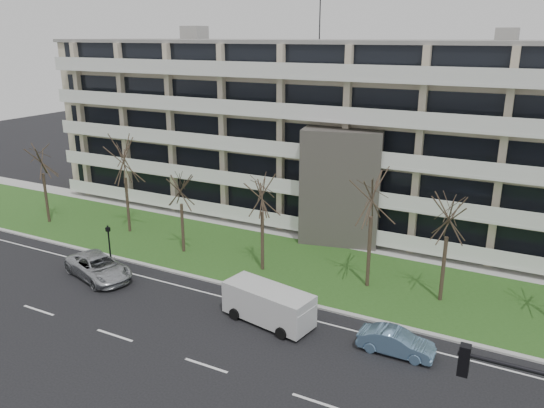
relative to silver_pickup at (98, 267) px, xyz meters
The scene contains 16 objects.
ground 13.11m from the silver_pickup, 22.55° to the right, with size 160.00×160.00×0.00m, color black.
grass_verge 14.50m from the silver_pickup, 33.43° to the left, with size 90.00×10.00×0.06m, color #264D19.
curb 12.47m from the silver_pickup, 13.85° to the left, with size 90.00×0.35×0.12m, color #B2B2AD.
sidewalk 18.12m from the silver_pickup, 48.12° to the left, with size 90.00×2.00×0.08m, color #B2B2AD.
lane_edge_line 12.20m from the silver_pickup, ahead, with size 90.00×0.12×0.01m, color white.
apartment_building 24.59m from the silver_pickup, 59.24° to the left, with size 60.50×15.10×18.75m.
silver_pickup is the anchor object (origin of this frame).
blue_sedan 20.13m from the silver_pickup, ahead, with size 1.36×3.89×1.28m, color #739EC7.
white_van 12.92m from the silver_pickup, ahead, with size 5.62×2.92×2.07m.
pedestrian_signal 2.55m from the silver_pickup, 114.35° to the left, with size 0.29×0.23×2.91m.
tree_0 14.67m from the silver_pickup, 152.66° to the left, with size 3.94×3.94×7.88m.
tree_1 10.48m from the silver_pickup, 118.71° to the left, with size 4.16×4.16×8.32m.
tree_2 8.08m from the silver_pickup, 69.30° to the left, with size 3.39×3.39×6.79m.
tree_3 12.23m from the silver_pickup, 33.94° to the left, with size 3.81×3.81×7.63m.
tree_4 18.89m from the silver_pickup, 23.31° to the left, with size 4.30×4.30×8.59m.
tree_5 22.87m from the silver_pickup, 19.09° to the left, with size 3.76×3.76×7.52m.
Camera 1 is at (13.33, -18.54, 15.63)m, focal length 35.00 mm.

